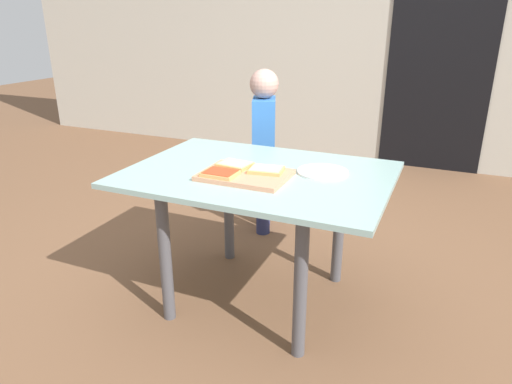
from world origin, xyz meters
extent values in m
plane|color=brown|center=(0.00, 0.00, 0.00)|extent=(16.00, 16.00, 0.00)
cube|color=#BCB7A8|center=(0.00, 2.75, 1.43)|extent=(8.00, 0.20, 2.85)
cube|color=black|center=(0.62, 2.65, 1.00)|extent=(0.90, 0.02, 2.00)
cube|color=#8DB1AC|center=(0.00, 0.00, 0.67)|extent=(1.21, 0.87, 0.02)
cylinder|color=#4C4C51|center=(-0.33, -0.33, 0.33)|extent=(0.06, 0.06, 0.66)
cylinder|color=#4C4C51|center=(0.33, -0.33, 0.33)|extent=(0.06, 0.06, 0.66)
cylinder|color=#4C4C51|center=(-0.33, 0.33, 0.33)|extent=(0.06, 0.06, 0.66)
cylinder|color=#4C4C51|center=(0.33, 0.33, 0.33)|extent=(0.06, 0.06, 0.66)
cube|color=tan|center=(-0.02, -0.10, 0.70)|extent=(0.39, 0.28, 0.02)
cube|color=tan|center=(-0.11, -0.17, 0.72)|extent=(0.15, 0.12, 0.02)
cube|color=#B63E1D|center=(-0.11, -0.17, 0.72)|extent=(0.14, 0.11, 0.00)
cube|color=tan|center=(-0.11, -0.03, 0.72)|extent=(0.16, 0.13, 0.02)
cube|color=beige|center=(-0.11, -0.03, 0.72)|extent=(0.15, 0.12, 0.00)
cube|color=tan|center=(0.06, -0.04, 0.72)|extent=(0.17, 0.14, 0.02)
cube|color=beige|center=(0.06, -0.04, 0.72)|extent=(0.15, 0.12, 0.00)
cylinder|color=white|center=(0.28, 0.11, 0.69)|extent=(0.24, 0.24, 0.01)
cylinder|color=navy|center=(-0.32, 0.85, 0.24)|extent=(0.09, 0.09, 0.48)
cylinder|color=navy|center=(-0.27, 0.72, 0.24)|extent=(0.09, 0.09, 0.48)
cube|color=blue|center=(-0.29, 0.78, 0.68)|extent=(0.22, 0.27, 0.40)
sphere|color=tan|center=(-0.29, 0.78, 0.98)|extent=(0.18, 0.18, 0.18)
camera|label=1|loc=(0.80, -1.88, 1.37)|focal=32.44mm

